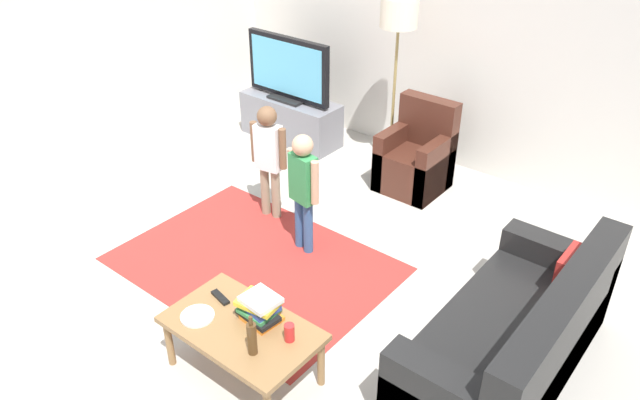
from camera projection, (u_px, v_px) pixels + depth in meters
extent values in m
plane|color=#B2ADA3|center=(271.00, 304.00, 4.73)|extent=(7.80, 7.80, 0.00)
cube|color=silver|center=(474.00, 40.00, 6.02)|extent=(6.00, 0.12, 2.70)
cube|color=silver|center=(24.00, 54.00, 5.64)|extent=(0.12, 6.00, 2.70)
cube|color=#9E2D28|center=(255.00, 264.00, 5.16)|extent=(2.20, 1.60, 0.01)
cube|color=slate|center=(291.00, 119.00, 7.10)|extent=(1.20, 0.44, 0.50)
cube|color=black|center=(288.00, 132.00, 7.15)|extent=(1.10, 0.32, 0.03)
cube|color=black|center=(289.00, 98.00, 6.95)|extent=(0.44, 0.28, 0.03)
cube|color=black|center=(288.00, 67.00, 6.77)|extent=(1.10, 0.07, 0.68)
cube|color=#59B2D8|center=(286.00, 68.00, 6.74)|extent=(1.00, 0.01, 0.58)
cube|color=black|center=(504.00, 346.00, 4.06)|extent=(0.80, 1.80, 0.42)
cube|color=black|center=(555.00, 342.00, 3.78)|extent=(0.20, 1.80, 0.86)
cube|color=black|center=(553.00, 276.00, 4.54)|extent=(0.80, 0.20, 0.60)
cube|color=#B22823|center=(568.00, 273.00, 4.16)|extent=(0.10, 0.32, 0.32)
cube|color=#472319|center=(413.00, 170.00, 6.14)|extent=(0.60, 0.60, 0.42)
cube|color=#472319|center=(427.00, 140.00, 6.16)|extent=(0.60, 0.16, 0.90)
cube|color=#472319|center=(394.00, 155.00, 6.22)|extent=(0.12, 0.60, 0.60)
cube|color=#472319|center=(435.00, 169.00, 5.96)|extent=(0.12, 0.60, 0.60)
cylinder|color=#262626|center=(389.00, 165.00, 6.64)|extent=(0.28, 0.28, 0.02)
cylinder|color=#99844C|center=(393.00, 100.00, 6.25)|extent=(0.03, 0.03, 1.50)
cylinder|color=silver|center=(399.00, 12.00, 5.80)|extent=(0.36, 0.36, 0.28)
cylinder|color=gray|center=(265.00, 190.00, 5.72)|extent=(0.08, 0.08, 0.49)
cylinder|color=gray|center=(276.00, 194.00, 5.67)|extent=(0.08, 0.08, 0.49)
cube|color=white|center=(268.00, 147.00, 5.45)|extent=(0.25, 0.17, 0.42)
sphere|color=brown|center=(267.00, 116.00, 5.30)|extent=(0.18, 0.18, 0.18)
cylinder|color=brown|center=(254.00, 142.00, 5.51)|extent=(0.07, 0.07, 0.38)
cylinder|color=brown|center=(283.00, 149.00, 5.38)|extent=(0.07, 0.07, 0.38)
cylinder|color=#33598C|center=(300.00, 222.00, 5.27)|extent=(0.08, 0.08, 0.49)
cylinder|color=#33598C|center=(308.00, 228.00, 5.19)|extent=(0.08, 0.08, 0.49)
cube|color=#338C4C|center=(303.00, 178.00, 5.00)|extent=(0.25, 0.17, 0.42)
sphere|color=tan|center=(303.00, 145.00, 4.84)|extent=(0.17, 0.17, 0.17)
cylinder|color=tan|center=(292.00, 169.00, 5.08)|extent=(0.06, 0.06, 0.38)
cylinder|color=tan|center=(315.00, 183.00, 4.89)|extent=(0.06, 0.06, 0.38)
cube|color=olive|center=(242.00, 328.00, 3.93)|extent=(1.00, 0.60, 0.04)
cylinder|color=olive|center=(169.00, 342.00, 4.11)|extent=(0.05, 0.05, 0.38)
cylinder|color=olive|center=(224.00, 304.00, 4.45)|extent=(0.05, 0.05, 0.38)
cylinder|color=olive|center=(321.00, 362.00, 3.96)|extent=(0.05, 0.05, 0.38)
cube|color=orange|center=(262.00, 318.00, 3.96)|extent=(0.24, 0.22, 0.03)
cube|color=black|center=(258.00, 315.00, 3.94)|extent=(0.29, 0.19, 0.03)
cube|color=#388C4C|center=(259.00, 310.00, 3.94)|extent=(0.22, 0.19, 0.03)
cube|color=#334CA5|center=(260.00, 306.00, 3.93)|extent=(0.25, 0.21, 0.04)
cube|color=yellow|center=(259.00, 302.00, 3.91)|extent=(0.29, 0.23, 0.03)
cube|color=white|center=(261.00, 300.00, 3.88)|extent=(0.24, 0.22, 0.03)
cylinder|color=#4C3319|center=(252.00, 339.00, 3.66)|extent=(0.06, 0.06, 0.22)
cylinder|color=#4C3319|center=(251.00, 321.00, 3.59)|extent=(0.02, 0.02, 0.06)
cube|color=black|center=(220.00, 297.00, 4.14)|extent=(0.18, 0.08, 0.02)
cylinder|color=red|center=(289.00, 333.00, 3.78)|extent=(0.07, 0.07, 0.12)
cylinder|color=white|center=(197.00, 316.00, 3.99)|extent=(0.22, 0.22, 0.02)
cube|color=silver|center=(199.00, 316.00, 3.97)|extent=(0.13, 0.10, 0.01)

